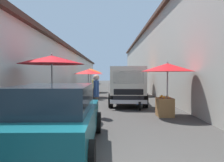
# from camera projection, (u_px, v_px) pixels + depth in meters

# --- Properties ---
(ground) EXTENTS (90.00, 90.00, 0.00)m
(ground) POSITION_uv_depth(u_px,v_px,m) (110.00, 97.00, 16.54)
(ground) COLOR #3D3A38
(building_left_whitewash) EXTENTS (49.80, 7.50, 3.99)m
(building_left_whitewash) POSITION_uv_depth(u_px,v_px,m) (30.00, 71.00, 18.68)
(building_left_whitewash) COLOR silver
(building_left_whitewash) RESTS_ON ground
(building_right_concrete) EXTENTS (49.80, 7.50, 6.14)m
(building_right_concrete) POSITION_uv_depth(u_px,v_px,m) (190.00, 58.00, 18.75)
(building_right_concrete) COLOR #A39E93
(building_right_concrete) RESTS_ON ground
(fruit_stall_far_right) EXTENTS (2.20, 2.20, 2.15)m
(fruit_stall_far_right) POSITION_uv_depth(u_px,v_px,m) (89.00, 76.00, 16.05)
(fruit_stall_far_right) COLOR #9E9EA3
(fruit_stall_far_right) RESTS_ON ground
(fruit_stall_mid_lane) EXTENTS (2.47, 2.47, 2.34)m
(fruit_stall_mid_lane) POSITION_uv_depth(u_px,v_px,m) (133.00, 73.00, 17.32)
(fruit_stall_mid_lane) COLOR #9E9EA3
(fruit_stall_mid_lane) RESTS_ON ground
(fruit_stall_near_right) EXTENTS (2.21, 2.21, 2.34)m
(fruit_stall_near_right) POSITION_uv_depth(u_px,v_px,m) (91.00, 73.00, 20.65)
(fruit_stall_near_right) COLOR #9E9EA3
(fruit_stall_near_right) RESTS_ON ground
(fruit_stall_far_left) EXTENTS (2.11, 2.11, 2.21)m
(fruit_stall_far_left) POSITION_uv_depth(u_px,v_px,m) (167.00, 75.00, 8.71)
(fruit_stall_far_left) COLOR #9E9EA3
(fruit_stall_far_left) RESTS_ON ground
(fruit_stall_near_left) EXTENTS (2.38, 2.38, 2.45)m
(fruit_stall_near_left) POSITION_uv_depth(u_px,v_px,m) (51.00, 70.00, 7.90)
(fruit_stall_near_left) COLOR #9E9EA3
(fruit_stall_near_left) RESTS_ON ground
(hatchback_car) EXTENTS (3.93, 1.95, 1.45)m
(hatchback_car) POSITION_uv_depth(u_px,v_px,m) (56.00, 117.00, 4.86)
(hatchback_car) COLOR #0F4C56
(hatchback_car) RESTS_ON ground
(delivery_truck) EXTENTS (5.01, 2.17, 2.08)m
(delivery_truck) POSITION_uv_depth(u_px,v_px,m) (128.00, 86.00, 11.70)
(delivery_truck) COLOR black
(delivery_truck) RESTS_ON ground
(vendor_by_crates) EXTENTS (0.66, 0.23, 1.68)m
(vendor_by_crates) POSITION_uv_depth(u_px,v_px,m) (96.00, 93.00, 8.45)
(vendor_by_crates) COLOR #665B4C
(vendor_by_crates) RESTS_ON ground
(vendor_in_shade) EXTENTS (0.53, 0.42, 1.56)m
(vendor_in_shade) POSITION_uv_depth(u_px,v_px,m) (95.00, 86.00, 14.59)
(vendor_in_shade) COLOR #232328
(vendor_in_shade) RESTS_ON ground
(parked_scooter) EXTENTS (1.69, 0.40, 1.14)m
(parked_scooter) POSITION_uv_depth(u_px,v_px,m) (139.00, 99.00, 10.86)
(parked_scooter) COLOR black
(parked_scooter) RESTS_ON ground
(plastic_stool) EXTENTS (0.30, 0.30, 0.43)m
(plastic_stool) POSITION_uv_depth(u_px,v_px,m) (92.00, 107.00, 9.11)
(plastic_stool) COLOR #1E8C3F
(plastic_stool) RESTS_ON ground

